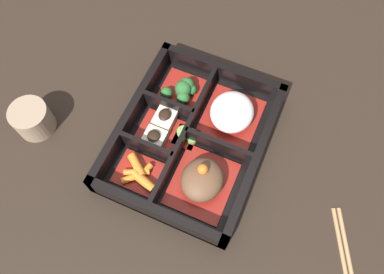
# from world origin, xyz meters

# --- Properties ---
(ground_plane) EXTENTS (3.00, 3.00, 0.00)m
(ground_plane) POSITION_xyz_m (0.00, 0.00, 0.00)
(ground_plane) COLOR black
(bento_base) EXTENTS (0.31, 0.25, 0.01)m
(bento_base) POSITION_xyz_m (0.00, 0.00, 0.01)
(bento_base) COLOR black
(bento_base) RESTS_ON ground_plane
(bento_rim) EXTENTS (0.31, 0.25, 0.05)m
(bento_rim) POSITION_xyz_m (0.00, -0.00, 0.02)
(bento_rim) COLOR black
(bento_rim) RESTS_ON ground_plane
(bowl_rice) EXTENTS (0.12, 0.10, 0.05)m
(bowl_rice) POSITION_xyz_m (-0.07, 0.05, 0.03)
(bowl_rice) COLOR maroon
(bowl_rice) RESTS_ON bento_base
(bowl_stew) EXTENTS (0.12, 0.10, 0.06)m
(bowl_stew) POSITION_xyz_m (0.07, 0.05, 0.03)
(bowl_stew) COLOR maroon
(bowl_stew) RESTS_ON bento_base
(bowl_greens) EXTENTS (0.08, 0.08, 0.04)m
(bowl_greens) POSITION_xyz_m (-0.08, -0.05, 0.02)
(bowl_greens) COLOR maroon
(bowl_greens) RESTS_ON bento_base
(bowl_tofu) EXTENTS (0.09, 0.08, 0.03)m
(bowl_tofu) POSITION_xyz_m (0.01, -0.06, 0.02)
(bowl_tofu) COLOR maroon
(bowl_tofu) RESTS_ON bento_base
(bowl_carrots) EXTENTS (0.07, 0.08, 0.02)m
(bowl_carrots) POSITION_xyz_m (0.10, -0.06, 0.02)
(bowl_carrots) COLOR maroon
(bowl_carrots) RESTS_ON bento_base
(bowl_pickles) EXTENTS (0.04, 0.04, 0.01)m
(bowl_pickles) POSITION_xyz_m (-0.00, -0.01, 0.02)
(bowl_pickles) COLOR maroon
(bowl_pickles) RESTS_ON bento_base
(tea_cup) EXTENTS (0.07, 0.07, 0.06)m
(tea_cup) POSITION_xyz_m (0.08, -0.28, 0.03)
(tea_cup) COLOR gray
(tea_cup) RESTS_ON ground_plane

